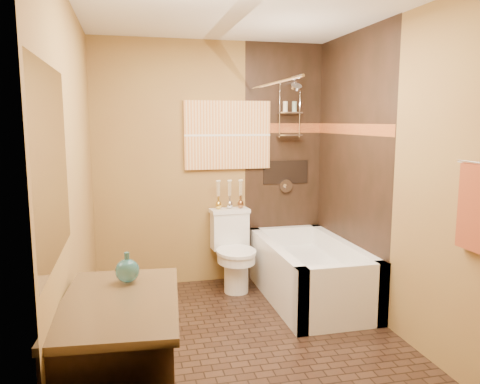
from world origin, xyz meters
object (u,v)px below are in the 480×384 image
object	(u,v)px
bathtub	(309,277)
vanity	(121,377)
toilet	(233,250)
sunset_painting	(228,135)

from	to	relation	value
bathtub	vanity	world-z (taller)	vanity
bathtub	toilet	world-z (taller)	toilet
bathtub	toilet	distance (m)	0.81
vanity	toilet	bearing A→B (deg)	68.93
bathtub	vanity	xyz separation A→B (m)	(-1.72, -1.75, 0.19)
sunset_painting	toilet	bearing A→B (deg)	-90.00
toilet	vanity	size ratio (longest dim) A/B	0.81
toilet	vanity	bearing A→B (deg)	-120.84
sunset_painting	bathtub	bearing A→B (deg)	-48.57
sunset_painting	toilet	size ratio (longest dim) A/B	1.14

